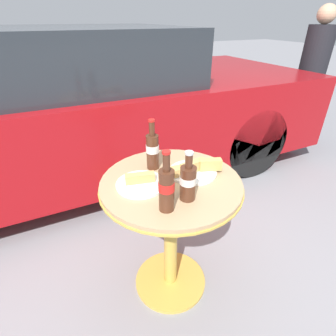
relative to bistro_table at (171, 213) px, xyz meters
name	(u,v)px	position (x,y,z in m)	size (l,w,h in m)	color
ground_plane	(170,281)	(0.00, 0.00, -0.53)	(30.00, 30.00, 0.00)	gray
bistro_table	(171,213)	(0.00, 0.00, 0.00)	(0.68, 0.68, 0.73)	gold
cola_bottle_left	(187,181)	(0.00, -0.15, 0.28)	(0.07, 0.07, 0.22)	#4C2819
cola_bottle_right	(153,150)	(-0.03, 0.15, 0.30)	(0.06, 0.06, 0.26)	#4C2819
cola_bottle_center	(166,188)	(-0.11, -0.18, 0.30)	(0.06, 0.06, 0.26)	#4C2819
lunch_plate_near	(192,170)	(0.12, 0.01, 0.22)	(0.31, 0.23, 0.07)	white
lunch_plate_far	(141,182)	(-0.14, 0.03, 0.21)	(0.23, 0.23, 0.06)	white
parked_car	(82,109)	(-0.15, 1.61, 0.11)	(4.48, 1.78, 1.33)	#9E0F14
pedestrian	(313,68)	(2.54, 1.31, 0.33)	(0.31, 0.31, 1.52)	navy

